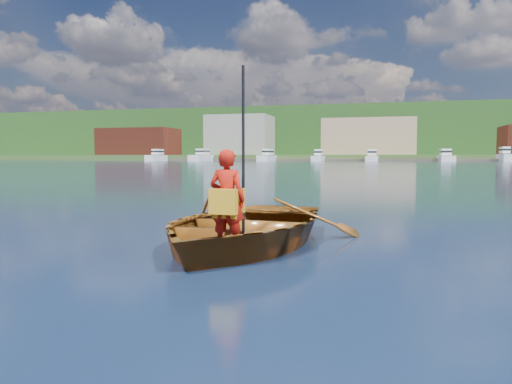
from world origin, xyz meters
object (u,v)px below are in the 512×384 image
(rowboat, at_px, (243,226))
(marina_yachts, at_px, (376,157))
(child_paddler, at_px, (227,200))
(dock, at_px, (356,160))

(rowboat, height_order, marina_yachts, marina_yachts)
(child_paddler, distance_m, marina_yachts, 144.76)
(child_paddler, distance_m, dock, 149.59)
(rowboat, distance_m, marina_yachts, 143.85)
(rowboat, height_order, child_paddler, child_paddler)
(rowboat, relative_size, marina_yachts, 0.03)
(dock, relative_size, marina_yachts, 1.11)
(dock, bearing_deg, rowboat, -87.25)
(dock, xyz_separation_m, marina_yachts, (5.80, -4.67, 0.97))
(child_paddler, relative_size, marina_yachts, 0.02)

